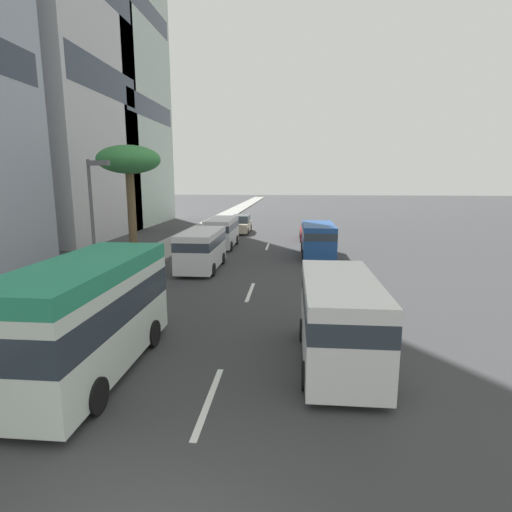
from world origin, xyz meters
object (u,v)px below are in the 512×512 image
at_px(van_fourth, 318,238).
at_px(car_sixth, 310,232).
at_px(van_third, 202,247).
at_px(van_fifth, 222,231).
at_px(street_lamp, 94,212).
at_px(palm_tree, 129,162).
at_px(minibus_lead, 88,313).
at_px(pedestrian_mid_block, 32,288).
at_px(car_second, 241,225).
at_px(van_seventh, 340,316).

distance_m(van_fourth, car_sixth, 7.65).
xyz_separation_m(van_third, van_fifth, (7.84, 0.17, -0.02)).
bearing_deg(van_third, street_lamp, -26.80).
bearing_deg(palm_tree, minibus_lead, -162.26).
bearing_deg(car_sixth, pedestrian_mid_block, 151.63).
distance_m(car_second, pedestrian_mid_block, 25.81).
relative_size(car_sixth, pedestrian_mid_block, 2.68).
bearing_deg(van_fourth, palm_tree, 99.67).
distance_m(van_fifth, van_seventh, 20.73).
distance_m(van_third, street_lamp, 7.46).
bearing_deg(car_second, van_fifth, -2.34).
relative_size(pedestrian_mid_block, palm_tree, 0.25).
xyz_separation_m(van_fourth, van_fifth, (3.12, 7.18, 0.01)).
height_order(car_second, van_third, van_third).
height_order(van_fifth, palm_tree, palm_tree).
height_order(car_sixth, van_seventh, van_seventh).
xyz_separation_m(van_third, van_fourth, (4.72, -7.01, -0.03)).
xyz_separation_m(car_second, pedestrian_mid_block, (-25.36, 4.78, 0.33)).
xyz_separation_m(car_second, palm_tree, (-13.95, 5.34, 5.45)).
bearing_deg(car_second, palm_tree, -20.95).
height_order(van_third, car_sixth, van_third).
relative_size(van_third, van_fifth, 1.01).
relative_size(van_fourth, pedestrian_mid_block, 2.89).
relative_size(van_fifth, pedestrian_mid_block, 2.94).
xyz_separation_m(palm_tree, street_lamp, (-8.91, -2.00, -2.40)).
xyz_separation_m(car_sixth, pedestrian_mid_block, (-21.11, 11.40, 0.40)).
bearing_deg(van_fifth, van_seventh, 19.15).
xyz_separation_m(minibus_lead, street_lamp, (6.68, 2.99, 2.15)).
bearing_deg(van_fourth, van_fifth, 66.51).
bearing_deg(minibus_lead, van_fifth, -179.99).
xyz_separation_m(minibus_lead, van_fourth, (17.66, -7.18, -0.42)).
relative_size(van_seventh, street_lamp, 0.90).
xyz_separation_m(minibus_lead, pedestrian_mid_block, (4.18, 4.43, -0.57)).
height_order(car_sixth, palm_tree, palm_tree).
bearing_deg(street_lamp, palm_tree, 12.64).
xyz_separation_m(van_fourth, van_seventh, (-16.46, 0.38, 0.14)).
bearing_deg(van_third, van_fifth, -178.74).
relative_size(car_sixth, van_seventh, 0.90).
xyz_separation_m(car_sixth, palm_tree, (-9.70, 11.96, 5.52)).
xyz_separation_m(car_sixth, van_seventh, (-24.08, 0.17, 0.69)).
relative_size(minibus_lead, van_fifth, 1.25).
bearing_deg(minibus_lead, pedestrian_mid_block, -133.32).
xyz_separation_m(minibus_lead, palm_tree, (15.59, 4.99, 4.55)).
bearing_deg(palm_tree, van_fifth, -43.82).
distance_m(car_second, car_sixth, 7.87).
height_order(van_third, street_lamp, street_lamp).
height_order(car_second, pedestrian_mid_block, pedestrian_mid_block).
xyz_separation_m(car_second, van_fifth, (-8.76, 0.36, 0.49)).
height_order(car_second, car_sixth, car_second).
distance_m(van_fourth, pedestrian_mid_block, 17.79).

